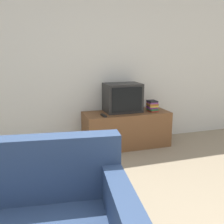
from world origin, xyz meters
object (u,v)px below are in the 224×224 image
tv_stand (126,129)px  television (123,98)px  book_stack (152,106)px  remote_on_stand (104,115)px

tv_stand → television: bearing=121.5°
tv_stand → book_stack: size_ratio=6.19×
tv_stand → remote_on_stand: remote_on_stand is taller
television → remote_on_stand: (-0.38, -0.22, -0.22)m
television → remote_on_stand: 0.49m
book_stack → remote_on_stand: (-0.84, -0.08, -0.08)m
book_stack → remote_on_stand: 0.85m
television → book_stack: 0.50m
television → tv_stand: bearing=-58.5°
television → book_stack: size_ratio=2.58×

